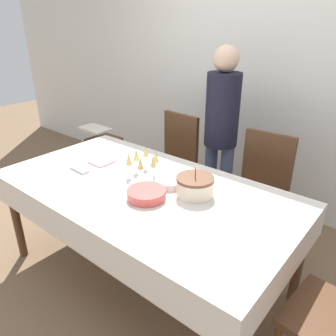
# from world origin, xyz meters

# --- Properties ---
(ground_plane) EXTENTS (12.00, 12.00, 0.00)m
(ground_plane) POSITION_xyz_m (0.00, 0.00, 0.00)
(ground_plane) COLOR brown
(wall_back) EXTENTS (8.00, 0.05, 2.70)m
(wall_back) POSITION_xyz_m (0.00, 1.56, 1.35)
(wall_back) COLOR silver
(wall_back) RESTS_ON ground_plane
(dining_table) EXTENTS (1.99, 1.07, 0.74)m
(dining_table) POSITION_xyz_m (0.00, 0.00, 0.64)
(dining_table) COLOR silver
(dining_table) RESTS_ON ground_plane
(dining_chair_far_left) EXTENTS (0.45, 0.45, 0.96)m
(dining_chair_far_left) POSITION_xyz_m (-0.43, 0.85, 0.52)
(dining_chair_far_left) COLOR #51331E
(dining_chair_far_left) RESTS_ON ground_plane
(dining_chair_far_right) EXTENTS (0.44, 0.44, 0.96)m
(dining_chair_far_right) POSITION_xyz_m (0.44, 0.85, 0.52)
(dining_chair_far_right) COLOR #51331E
(dining_chair_far_right) RESTS_ON ground_plane
(birthday_cake) EXTENTS (0.23, 0.23, 0.19)m
(birthday_cake) POSITION_xyz_m (0.32, 0.13, 0.80)
(birthday_cake) COLOR beige
(birthday_cake) RESTS_ON dining_table
(champagne_tray) EXTENTS (0.32, 0.32, 0.18)m
(champagne_tray) POSITION_xyz_m (-0.11, 0.12, 0.83)
(champagne_tray) COLOR silver
(champagne_tray) RESTS_ON dining_table
(plate_stack_main) EXTENTS (0.24, 0.24, 0.06)m
(plate_stack_main) POSITION_xyz_m (0.12, -0.10, 0.77)
(plate_stack_main) COLOR #CC4C47
(plate_stack_main) RESTS_ON dining_table
(plate_stack_dessert) EXTENTS (0.19, 0.19, 0.04)m
(plate_stack_dessert) POSITION_xyz_m (0.12, 0.13, 0.77)
(plate_stack_dessert) COLOR white
(plate_stack_dessert) RESTS_ON dining_table
(cake_knife) EXTENTS (0.30, 0.09, 0.00)m
(cake_knife) POSITION_xyz_m (0.31, -0.09, 0.75)
(cake_knife) COLOR silver
(cake_knife) RESTS_ON dining_table
(fork_pile) EXTENTS (0.17, 0.07, 0.02)m
(fork_pile) POSITION_xyz_m (-0.53, -0.11, 0.75)
(fork_pile) COLOR silver
(fork_pile) RESTS_ON dining_table
(napkin_pile) EXTENTS (0.15, 0.15, 0.01)m
(napkin_pile) POSITION_xyz_m (-0.51, 0.08, 0.75)
(napkin_pile) COLOR pink
(napkin_pile) RESTS_ON dining_table
(person_standing) EXTENTS (0.28, 0.28, 1.56)m
(person_standing) POSITION_xyz_m (-0.01, 0.97, 0.94)
(person_standing) COLOR #3F4C72
(person_standing) RESTS_ON ground_plane
(high_chair) EXTENTS (0.33, 0.35, 0.71)m
(high_chair) POSITION_xyz_m (-1.34, 0.76, 0.48)
(high_chair) COLOR #51331E
(high_chair) RESTS_ON ground_plane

